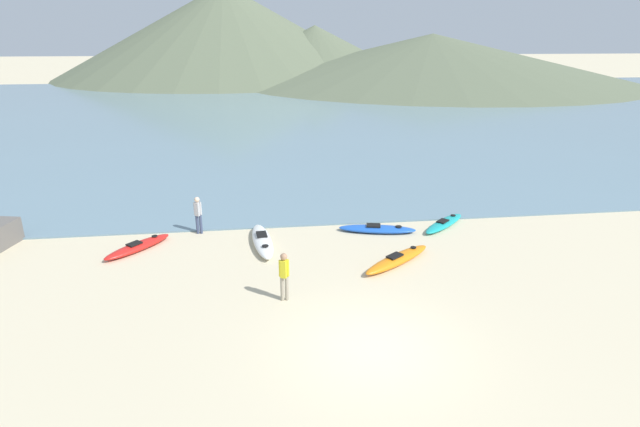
{
  "coord_description": "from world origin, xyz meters",
  "views": [
    {
      "loc": [
        -2.82,
        -10.8,
        7.67
      ],
      "look_at": [
        -0.25,
        9.04,
        0.5
      ],
      "focal_mm": 28.0,
      "sensor_mm": 36.0,
      "label": 1
    }
  ],
  "objects_px": {
    "kayak_on_sand_1": "(138,246)",
    "moored_boat_0": "(323,86)",
    "kayak_on_sand_0": "(262,241)",
    "kayak_on_sand_3": "(444,223)",
    "person_near_foreground": "(284,274)",
    "kayak_on_sand_4": "(377,229)",
    "kayak_on_sand_2": "(397,259)",
    "person_near_waterline": "(198,213)"
  },
  "relations": [
    {
      "from": "kayak_on_sand_3",
      "to": "kayak_on_sand_4",
      "type": "relative_size",
      "value": 0.81
    },
    {
      "from": "kayak_on_sand_4",
      "to": "moored_boat_0",
      "type": "bearing_deg",
      "value": 84.57
    },
    {
      "from": "kayak_on_sand_2",
      "to": "kayak_on_sand_4",
      "type": "distance_m",
      "value": 3.04
    },
    {
      "from": "kayak_on_sand_3",
      "to": "moored_boat_0",
      "type": "height_order",
      "value": "moored_boat_0"
    },
    {
      "from": "kayak_on_sand_2",
      "to": "kayak_on_sand_4",
      "type": "relative_size",
      "value": 0.95
    },
    {
      "from": "person_near_waterline",
      "to": "kayak_on_sand_2",
      "type": "bearing_deg",
      "value": -27.79
    },
    {
      "from": "kayak_on_sand_4",
      "to": "person_near_waterline",
      "type": "xyz_separation_m",
      "value": [
        -7.26,
        0.79,
        0.76
      ]
    },
    {
      "from": "kayak_on_sand_4",
      "to": "person_near_foreground",
      "type": "bearing_deg",
      "value": -128.9
    },
    {
      "from": "person_near_waterline",
      "to": "kayak_on_sand_3",
      "type": "bearing_deg",
      "value": -2.86
    },
    {
      "from": "person_near_foreground",
      "to": "person_near_waterline",
      "type": "distance_m",
      "value": 6.68
    },
    {
      "from": "person_near_foreground",
      "to": "kayak_on_sand_0",
      "type": "bearing_deg",
      "value": 97.75
    },
    {
      "from": "person_near_foreground",
      "to": "person_near_waterline",
      "type": "xyz_separation_m",
      "value": [
        -3.12,
        5.91,
        -0.0
      ]
    },
    {
      "from": "kayak_on_sand_1",
      "to": "kayak_on_sand_3",
      "type": "height_order",
      "value": "kayak_on_sand_1"
    },
    {
      "from": "person_near_foreground",
      "to": "moored_boat_0",
      "type": "height_order",
      "value": "person_near_foreground"
    },
    {
      "from": "kayak_on_sand_0",
      "to": "kayak_on_sand_1",
      "type": "bearing_deg",
      "value": 178.42
    },
    {
      "from": "kayak_on_sand_3",
      "to": "kayak_on_sand_1",
      "type": "bearing_deg",
      "value": -175.8
    },
    {
      "from": "kayak_on_sand_0",
      "to": "kayak_on_sand_2",
      "type": "xyz_separation_m",
      "value": [
        4.73,
        -2.28,
        -0.01
      ]
    },
    {
      "from": "kayak_on_sand_2",
      "to": "kayak_on_sand_3",
      "type": "distance_m",
      "value": 4.45
    },
    {
      "from": "kayak_on_sand_0",
      "to": "kayak_on_sand_1",
      "type": "relative_size",
      "value": 1.34
    },
    {
      "from": "kayak_on_sand_1",
      "to": "kayak_on_sand_3",
      "type": "xyz_separation_m",
      "value": [
        12.38,
        0.91,
        -0.02
      ]
    },
    {
      "from": "kayak_on_sand_1",
      "to": "kayak_on_sand_4",
      "type": "distance_m",
      "value": 9.42
    },
    {
      "from": "kayak_on_sand_0",
      "to": "moored_boat_0",
      "type": "bearing_deg",
      "value": 79.83
    },
    {
      "from": "kayak_on_sand_1",
      "to": "person_near_foreground",
      "type": "relative_size",
      "value": 1.66
    },
    {
      "from": "kayak_on_sand_0",
      "to": "kayak_on_sand_3",
      "type": "bearing_deg",
      "value": 7.68
    },
    {
      "from": "kayak_on_sand_1",
      "to": "person_near_waterline",
      "type": "distance_m",
      "value": 2.68
    },
    {
      "from": "kayak_on_sand_0",
      "to": "person_near_foreground",
      "type": "bearing_deg",
      "value": -82.25
    },
    {
      "from": "kayak_on_sand_1",
      "to": "kayak_on_sand_2",
      "type": "relative_size",
      "value": 0.84
    },
    {
      "from": "kayak_on_sand_1",
      "to": "moored_boat_0",
      "type": "height_order",
      "value": "moored_boat_0"
    },
    {
      "from": "kayak_on_sand_1",
      "to": "moored_boat_0",
      "type": "relative_size",
      "value": 0.67
    },
    {
      "from": "kayak_on_sand_3",
      "to": "person_near_foreground",
      "type": "relative_size",
      "value": 1.67
    },
    {
      "from": "kayak_on_sand_3",
      "to": "person_near_foreground",
      "type": "height_order",
      "value": "person_near_foreground"
    },
    {
      "from": "kayak_on_sand_2",
      "to": "moored_boat_0",
      "type": "relative_size",
      "value": 0.8
    },
    {
      "from": "kayak_on_sand_3",
      "to": "moored_boat_0",
      "type": "bearing_deg",
      "value": 87.69
    },
    {
      "from": "kayak_on_sand_0",
      "to": "person_near_waterline",
      "type": "height_order",
      "value": "person_near_waterline"
    },
    {
      "from": "kayak_on_sand_0",
      "to": "kayak_on_sand_4",
      "type": "xyz_separation_m",
      "value": [
        4.73,
        0.76,
        -0.05
      ]
    },
    {
      "from": "kayak_on_sand_0",
      "to": "moored_boat_0",
      "type": "distance_m",
      "value": 55.98
    },
    {
      "from": "kayak_on_sand_2",
      "to": "moored_boat_0",
      "type": "distance_m",
      "value": 57.61
    },
    {
      "from": "kayak_on_sand_1",
      "to": "kayak_on_sand_0",
      "type": "bearing_deg",
      "value": -1.58
    },
    {
      "from": "kayak_on_sand_0",
      "to": "kayak_on_sand_1",
      "type": "height_order",
      "value": "kayak_on_sand_0"
    },
    {
      "from": "kayak_on_sand_0",
      "to": "kayak_on_sand_3",
      "type": "relative_size",
      "value": 1.33
    },
    {
      "from": "kayak_on_sand_0",
      "to": "kayak_on_sand_4",
      "type": "height_order",
      "value": "kayak_on_sand_0"
    },
    {
      "from": "kayak_on_sand_2",
      "to": "person_near_waterline",
      "type": "relative_size",
      "value": 1.97
    }
  ]
}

